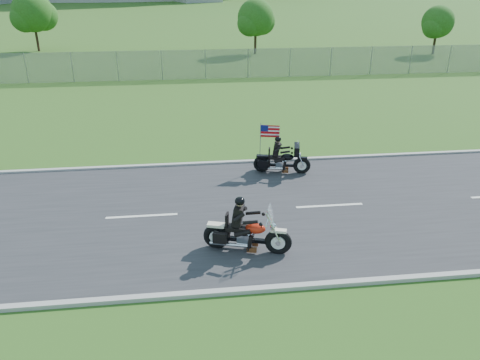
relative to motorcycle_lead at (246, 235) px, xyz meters
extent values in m
plane|color=#37551A|center=(-0.96, 2.27, -0.52)|extent=(420.00, 420.00, 0.00)
cube|color=#28282B|center=(-0.96, 2.27, -0.50)|extent=(120.00, 8.00, 0.04)
cube|color=#9E9B93|center=(-0.96, 6.32, -0.47)|extent=(120.00, 0.18, 0.12)
cube|color=#9E9B93|center=(-0.96, -1.78, -0.47)|extent=(120.00, 0.18, 0.12)
cube|color=gray|center=(-5.96, 22.27, 0.48)|extent=(60.00, 0.03, 2.00)
cylinder|color=#382316|center=(5.04, 32.27, 0.74)|extent=(0.22, 0.22, 2.52)
sphere|color=#254312|center=(5.04, 32.27, 2.63)|extent=(3.20, 3.20, 3.20)
sphere|color=#254312|center=(5.68, 32.75, 2.27)|extent=(2.40, 2.40, 2.40)
sphere|color=#254312|center=(4.48, 31.87, 2.18)|extent=(2.24, 2.24, 2.24)
cylinder|color=#382316|center=(-14.96, 36.27, 0.88)|extent=(0.22, 0.22, 2.80)
sphere|color=#254312|center=(-14.96, 36.27, 2.98)|extent=(3.60, 3.60, 3.60)
sphere|color=#254312|center=(-14.24, 36.81, 2.58)|extent=(2.70, 2.70, 2.70)
sphere|color=#254312|center=(-15.59, 35.82, 2.48)|extent=(2.52, 2.52, 2.52)
cylinder|color=#382316|center=(21.04, 30.27, 0.60)|extent=(0.22, 0.22, 2.24)
sphere|color=#254312|center=(21.04, 30.27, 2.28)|extent=(2.80, 2.80, 2.80)
sphere|color=#254312|center=(21.60, 30.69, 1.96)|extent=(2.10, 2.10, 2.10)
sphere|color=#254312|center=(20.55, 29.92, 1.88)|extent=(1.96, 1.96, 1.96)
torus|color=black|center=(0.85, -0.25, -0.14)|extent=(0.76, 0.38, 0.74)
torus|color=black|center=(-0.77, 0.23, -0.14)|extent=(0.76, 0.38, 0.74)
ellipsoid|color=red|center=(0.25, -0.07, 0.22)|extent=(0.62, 0.46, 0.28)
cube|color=black|center=(-0.25, 0.07, 0.18)|extent=(0.61, 0.44, 0.12)
cube|color=black|center=(-0.20, 0.06, 0.57)|extent=(0.34, 0.45, 0.55)
sphere|color=black|center=(-0.15, 0.05, 0.99)|extent=(0.33, 0.33, 0.27)
cube|color=silver|center=(0.63, -0.19, 0.70)|extent=(0.17, 0.45, 0.40)
torus|color=black|center=(2.77, 5.00, -0.18)|extent=(0.67, 0.30, 0.65)
torus|color=black|center=(1.31, 5.33, -0.18)|extent=(0.67, 0.30, 0.65)
ellipsoid|color=black|center=(2.23, 5.12, 0.14)|extent=(0.54, 0.38, 0.25)
cube|color=black|center=(1.78, 5.22, 0.10)|extent=(0.53, 0.36, 0.11)
cube|color=black|center=(1.82, 5.21, 0.45)|extent=(0.28, 0.39, 0.48)
sphere|color=black|center=(1.87, 5.20, 0.82)|extent=(0.28, 0.28, 0.24)
cube|color=black|center=(2.55, 5.05, 0.45)|extent=(0.34, 0.73, 0.35)
cube|color=#B70C11|center=(1.60, 5.44, 1.06)|extent=(0.69, 0.17, 0.46)
camera|label=1|loc=(-1.42, -10.77, 6.52)|focal=35.00mm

